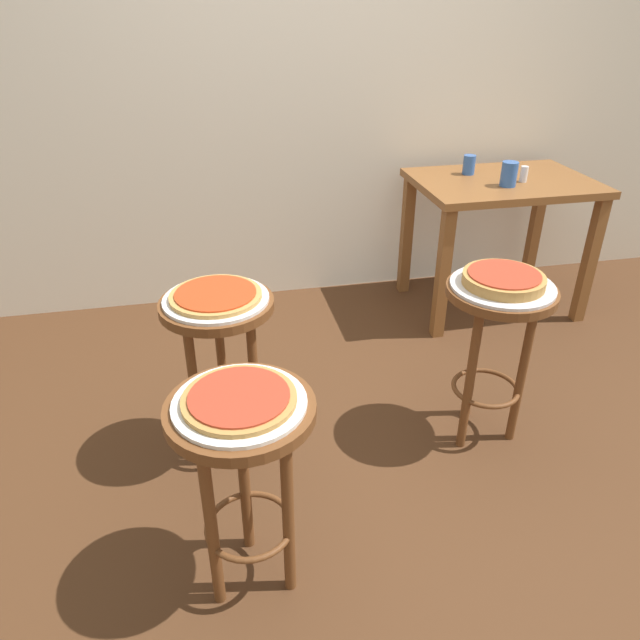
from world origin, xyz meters
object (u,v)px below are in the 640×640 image
(serving_plate_foreground, at_px, (240,403))
(cup_near_edge, at_px, (509,174))
(stool_foreground, at_px, (244,454))
(condiment_shaker, at_px, (524,174))
(serving_plate_middle, at_px, (502,286))
(serving_plate_leftside, at_px, (216,299))
(cup_far_edge, at_px, (469,165))
(dining_table, at_px, (500,203))
(stool_middle, at_px, (496,327))
(pizza_foreground, at_px, (239,398))
(pizza_middle, at_px, (504,279))
(stool_leftside, at_px, (220,341))
(pizza_leftside, at_px, (216,295))

(serving_plate_foreground, height_order, cup_near_edge, cup_near_edge)
(stool_foreground, xyz_separation_m, condiment_shaker, (1.64, 1.53, 0.28))
(stool_foreground, height_order, cup_near_edge, cup_near_edge)
(serving_plate_middle, xyz_separation_m, serving_plate_leftside, (-1.05, 0.11, 0.00))
(cup_far_edge, bearing_deg, dining_table, -41.79)
(stool_foreground, xyz_separation_m, stool_middle, (1.02, 0.51, 0.00))
(pizza_foreground, relative_size, serving_plate_middle, 0.80)
(dining_table, bearing_deg, pizza_middle, -116.94)
(stool_foreground, relative_size, serving_plate_middle, 1.77)
(cup_near_edge, bearing_deg, dining_table, 69.92)
(stool_foreground, height_order, condiment_shaker, condiment_shaker)
(stool_foreground, xyz_separation_m, serving_plate_foreground, (-0.00, -0.00, 0.18))
(stool_foreground, xyz_separation_m, dining_table, (1.57, 1.59, 0.11))
(stool_middle, height_order, serving_plate_leftside, serving_plate_leftside)
(serving_plate_foreground, distance_m, stool_middle, 1.15)
(pizza_middle, xyz_separation_m, cup_far_edge, (0.40, 1.22, 0.09))
(stool_foreground, distance_m, serving_plate_leftside, 0.65)
(stool_leftside, bearing_deg, cup_far_edge, 37.26)
(stool_foreground, bearing_deg, dining_table, 45.41)
(serving_plate_foreground, distance_m, condiment_shaker, 2.25)
(serving_plate_leftside, height_order, pizza_leftside, pizza_leftside)
(serving_plate_foreground, relative_size, cup_far_edge, 3.50)
(pizza_leftside, xyz_separation_m, cup_far_edge, (1.45, 1.10, 0.10))
(pizza_foreground, xyz_separation_m, pizza_leftside, (-0.03, 0.62, 0.00))
(serving_plate_middle, height_order, cup_far_edge, cup_far_edge)
(stool_foreground, relative_size, condiment_shaker, 8.30)
(serving_plate_middle, relative_size, pizza_leftside, 1.18)
(pizza_foreground, distance_m, cup_far_edge, 2.24)
(serving_plate_middle, bearing_deg, serving_plate_foreground, -153.41)
(cup_near_edge, bearing_deg, stool_leftside, -151.33)
(cup_far_edge, height_order, condiment_shaker, cup_far_edge)
(pizza_foreground, distance_m, stool_middle, 1.16)
(pizza_foreground, xyz_separation_m, condiment_shaker, (1.64, 1.53, 0.09))
(stool_middle, distance_m, serving_plate_middle, 0.18)
(serving_plate_foreground, xyz_separation_m, dining_table, (1.57, 1.59, -0.06))
(cup_near_edge, bearing_deg, serving_plate_foreground, -136.01)
(condiment_shaker, bearing_deg, pizza_middle, -121.50)
(dining_table, bearing_deg, pizza_foreground, -134.59)
(pizza_leftside, relative_size, cup_near_edge, 2.62)
(pizza_foreground, distance_m, cup_near_edge, 2.13)
(cup_near_edge, bearing_deg, pizza_leftside, -151.33)
(stool_foreground, height_order, stool_leftside, same)
(pizza_leftside, height_order, cup_near_edge, cup_near_edge)
(pizza_middle, distance_m, dining_table, 1.22)
(serving_plate_foreground, bearing_deg, dining_table, 45.41)
(serving_plate_middle, xyz_separation_m, pizza_middle, (0.00, 0.00, 0.03))
(stool_foreground, bearing_deg, serving_plate_middle, 26.59)
(cup_far_edge, bearing_deg, pizza_leftside, -142.74)
(pizza_leftside, distance_m, condiment_shaker, 1.90)
(serving_plate_leftside, xyz_separation_m, condiment_shaker, (1.67, 0.90, 0.11))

